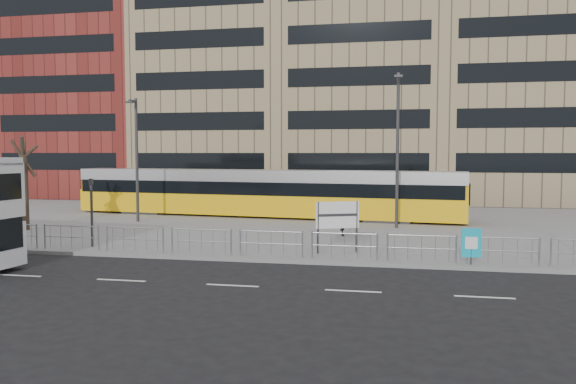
% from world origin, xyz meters
% --- Properties ---
extents(ground, '(120.00, 120.00, 0.00)m').
position_xyz_m(ground, '(0.00, 0.00, 0.00)').
color(ground, black).
rests_on(ground, ground).
extents(plaza, '(64.00, 24.00, 0.15)m').
position_xyz_m(plaza, '(0.00, 12.00, 0.07)').
color(plaza, slate).
rests_on(plaza, ground).
extents(kerb, '(64.00, 0.25, 0.17)m').
position_xyz_m(kerb, '(0.00, 0.05, 0.07)').
color(kerb, gray).
rests_on(kerb, ground).
extents(building_row, '(70.40, 18.40, 31.20)m').
position_xyz_m(building_row, '(1.55, 34.27, 12.91)').
color(building_row, maroon).
rests_on(building_row, ground).
extents(pedestrian_barrier, '(32.07, 0.07, 1.10)m').
position_xyz_m(pedestrian_barrier, '(2.00, 0.50, 0.98)').
color(pedestrian_barrier, '#92949A').
rests_on(pedestrian_barrier, plaza).
extents(road_markings, '(62.00, 0.12, 0.01)m').
position_xyz_m(road_markings, '(1.00, -4.00, 0.01)').
color(road_markings, white).
rests_on(road_markings, ground).
extents(tram, '(26.58, 5.34, 3.12)m').
position_xyz_m(tram, '(-1.60, 14.55, 1.71)').
color(tram, yellow).
rests_on(tram, plaza).
extents(station_sign, '(1.78, 0.81, 2.19)m').
position_xyz_m(station_sign, '(4.86, 1.99, 1.67)').
color(station_sign, '#2D2D30').
rests_on(station_sign, plaza).
extents(ad_panel, '(0.74, 0.10, 1.39)m').
position_xyz_m(ad_panel, '(10.14, 0.40, 0.96)').
color(ad_panel, '#2D2D30').
rests_on(ad_panel, plaza).
extents(pedestrian, '(0.46, 0.62, 1.57)m').
position_xyz_m(pedestrian, '(4.64, 6.93, 0.93)').
color(pedestrian, black).
rests_on(pedestrian, plaza).
extents(traffic_light_west, '(0.19, 0.22, 3.10)m').
position_xyz_m(traffic_light_west, '(-6.24, 1.43, 2.12)').
color(traffic_light_west, '#2D2D30').
rests_on(traffic_light_west, plaza).
extents(lamp_post_west, '(0.45, 1.04, 7.58)m').
position_xyz_m(lamp_post_west, '(-8.42, 10.43, 4.31)').
color(lamp_post_west, '#2D2D30').
rests_on(lamp_post_west, plaza).
extents(lamp_post_east, '(0.45, 1.04, 8.73)m').
position_xyz_m(lamp_post_east, '(7.34, 10.51, 4.89)').
color(lamp_post_east, '#2D2D30').
rests_on(lamp_post_east, plaza).
extents(bare_tree, '(3.90, 3.90, 7.06)m').
position_xyz_m(bare_tree, '(-12.83, 5.78, 5.41)').
color(bare_tree, black).
rests_on(bare_tree, plaza).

